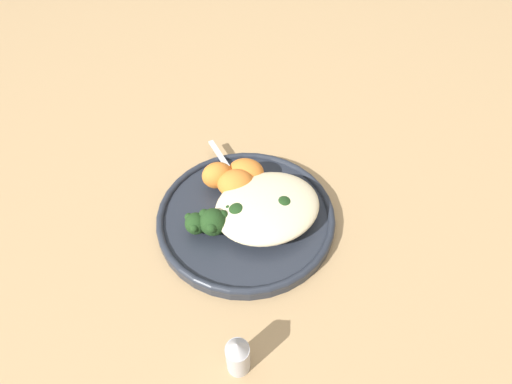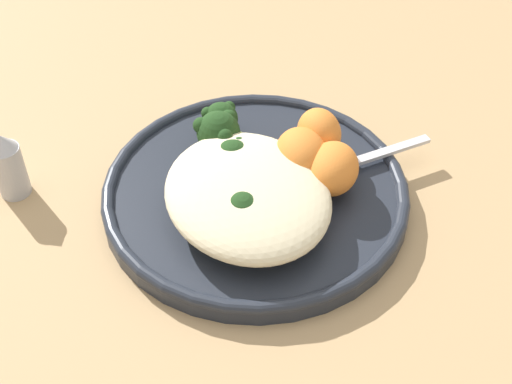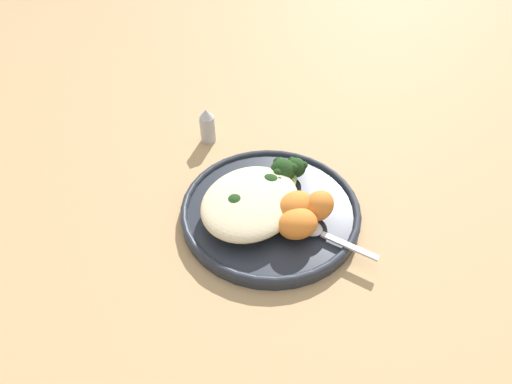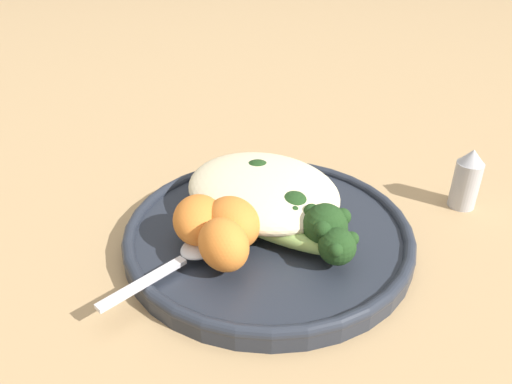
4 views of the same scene
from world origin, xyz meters
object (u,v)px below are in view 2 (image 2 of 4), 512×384
Objects in this scene: broccoli_stalk_0 at (237,134)px; sweet_potato_chunk_0 at (332,168)px; broccoli_stalk_4 at (239,203)px; spoon at (343,164)px; broccoli_stalk_5 at (247,209)px; broccoli_stalk_1 at (226,138)px; quinoa_mound at (243,196)px; broccoli_stalk_3 at (235,181)px; sweet_potato_chunk_1 at (301,155)px; plate at (255,192)px; sweet_potato_chunk_2 at (319,133)px; broccoli_stalk_2 at (241,162)px; salt_shaker at (8,165)px.

sweet_potato_chunk_0 reaches higher than broccoli_stalk_0.
broccoli_stalk_4 is 0.11m from spoon.
spoon is at bearing 160.68° from broccoli_stalk_5.
broccoli_stalk_0 is 0.02m from broccoli_stalk_1.
quinoa_mound is 1.31× the size of broccoli_stalk_4.
broccoli_stalk_4 is at bearing 110.94° from quinoa_mound.
sweet_potato_chunk_0 reaches higher than broccoli_stalk_3.
broccoli_stalk_3 is at bearing 136.58° from broccoli_stalk_1.
sweet_potato_chunk_1 is at bearing 177.99° from broccoli_stalk_4.
sweet_potato_chunk_2 reaches higher than plate.
sweet_potato_chunk_2 is at bearing -177.28° from broccoli_stalk_4.
broccoli_stalk_0 is 2.49× the size of sweet_potato_chunk_2.
broccoli_stalk_1 is 0.79× the size of spoon.
broccoli_stalk_5 reaches higher than spoon.
broccoli_stalk_4 is at bearing 114.49° from sweet_potato_chunk_2.
broccoli_stalk_1 is at bearing -126.64° from broccoli_stalk_4.
sweet_potato_chunk_1 is at bearing -163.71° from broccoli_stalk_2.
broccoli_stalk_5 reaches higher than broccoli_stalk_0.
broccoli_stalk_4 reaches higher than plate.
sweet_potato_chunk_0 is 0.05m from sweet_potato_chunk_2.
broccoli_stalk_5 reaches higher than quinoa_mound.
sweet_potato_chunk_0 is (0.01, -0.09, 0.00)m from broccoli_stalk_5.
broccoli_stalk_2 is 0.21m from salt_shaker.
quinoa_mound reaches higher than broccoli_stalk_0.
sweet_potato_chunk_0 is at bearing -177.29° from broccoli_stalk_2.
spoon reaches higher than plate.
broccoli_stalk_1 is 1.12× the size of broccoli_stalk_5.
sweet_potato_chunk_2 is (0.06, -0.10, 0.00)m from broccoli_stalk_5.
broccoli_stalk_5 is 1.82× the size of sweet_potato_chunk_2.
broccoli_stalk_1 is 1.49× the size of salt_shaker.
broccoli_stalk_2 is (0.01, 0.01, 0.03)m from plate.
sweet_potato_chunk_0 is at bearing 166.86° from sweet_potato_chunk_2.
broccoli_stalk_1 is 2.03× the size of sweet_potato_chunk_2.
broccoli_stalk_4 reaches higher than spoon.
salt_shaker is at bearing 61.93° from broccoli_stalk_0.
sweet_potato_chunk_2 reaches higher than spoon.
plate is 0.06m from broccoli_stalk_5.
salt_shaker is (0.13, 0.17, -0.00)m from broccoli_stalk_4.
quinoa_mound is 0.09m from sweet_potato_chunk_0.
broccoli_stalk_4 is 0.09m from sweet_potato_chunk_0.
plate is at bearing -41.40° from quinoa_mound.
broccoli_stalk_1 is 0.09m from broccoli_stalk_5.
spoon is at bearing -103.88° from sweet_potato_chunk_1.
spoon is (0.02, -0.11, -0.01)m from broccoli_stalk_4.
broccoli_stalk_3 is at bearing 101.11° from sweet_potato_chunk_2.
spoon is at bearing -147.86° from broccoli_stalk_0.
plate is at bearing 170.24° from spoon.
sweet_potato_chunk_2 is (-0.03, -0.08, 0.00)m from broccoli_stalk_1.
broccoli_stalk_2 is 0.10m from spoon.
broccoli_stalk_0 is 0.10m from sweet_potato_chunk_0.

